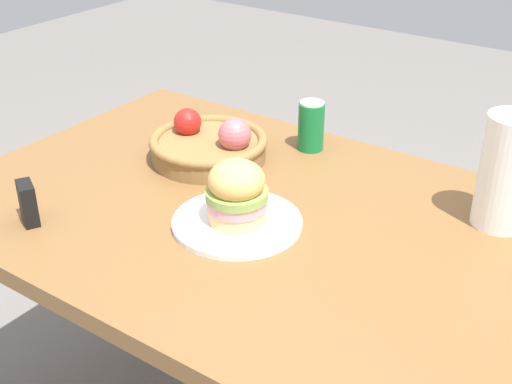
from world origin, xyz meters
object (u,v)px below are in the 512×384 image
at_px(sandwich, 237,192).
at_px(napkin_holder, 28,203).
at_px(fruit_basket, 209,145).
at_px(paper_towel_roll, 507,172).
at_px(plate, 237,222).
at_px(soda_can, 311,126).

relative_size(sandwich, napkin_holder, 1.48).
relative_size(fruit_basket, paper_towel_roll, 1.21).
relative_size(fruit_basket, napkin_holder, 3.22).
xyz_separation_m(sandwich, fruit_basket, (-0.24, 0.21, -0.04)).
relative_size(plate, napkin_holder, 3.00).
relative_size(plate, fruit_basket, 0.93).
bearing_deg(paper_towel_roll, sandwich, -144.21).
distance_m(plate, soda_can, 0.42).
relative_size(sandwich, soda_can, 1.06).
distance_m(plate, napkin_holder, 0.43).
xyz_separation_m(fruit_basket, paper_towel_roll, (0.68, 0.10, 0.08)).
bearing_deg(napkin_holder, soda_can, 94.65).
relative_size(plate, soda_can, 2.15).
height_order(soda_can, paper_towel_roll, paper_towel_roll).
relative_size(paper_towel_roll, napkin_holder, 2.67).
bearing_deg(sandwich, paper_towel_roll, 35.79).
xyz_separation_m(fruit_basket, napkin_holder, (-0.12, -0.45, 0.01)).
relative_size(plate, sandwich, 2.03).
height_order(fruit_basket, paper_towel_roll, paper_towel_roll).
xyz_separation_m(sandwich, soda_can, (-0.07, 0.41, -0.01)).
distance_m(fruit_basket, paper_towel_roll, 0.69).
bearing_deg(paper_towel_roll, fruit_basket, -171.42).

